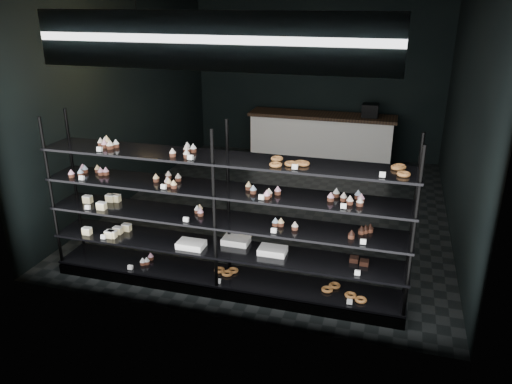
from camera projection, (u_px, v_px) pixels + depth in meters
room at (283, 107)px, 7.30m from camera, size 5.01×6.01×3.20m
display_shelf at (220, 238)px, 5.48m from camera, size 4.00×0.50×1.91m
signage at (207, 41)px, 4.26m from camera, size 3.30×0.05×0.50m
pendant_lamp at (140, 53)px, 6.24m from camera, size 0.33×0.33×0.89m
service_counter at (322, 138)px, 9.87m from camera, size 2.85×0.65×1.23m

